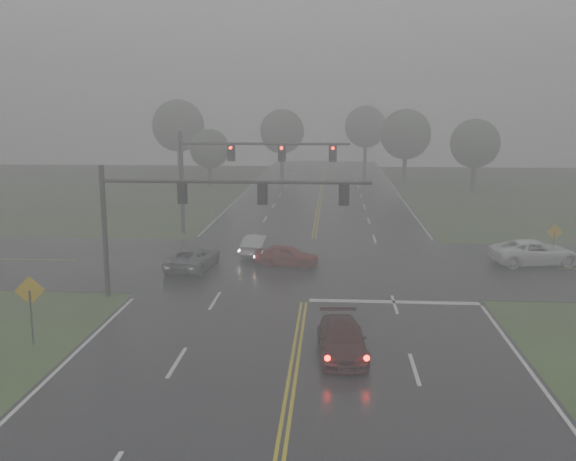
# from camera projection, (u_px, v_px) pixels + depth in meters

# --- Properties ---
(ground) EXTENTS (180.00, 180.00, 0.00)m
(ground) POSITION_uv_depth(u_px,v_px,m) (281.00, 449.00, 18.34)
(ground) COLOR #2D431D
(ground) RESTS_ON ground
(main_road) EXTENTS (18.00, 160.00, 0.02)m
(main_road) POSITION_uv_depth(u_px,v_px,m) (308.00, 273.00, 37.93)
(main_road) COLOR black
(main_road) RESTS_ON ground
(cross_street) EXTENTS (120.00, 14.00, 0.02)m
(cross_street) POSITION_uv_depth(u_px,v_px,m) (310.00, 265.00, 39.89)
(cross_street) COLOR black
(cross_street) RESTS_ON ground
(stop_bar) EXTENTS (8.50, 0.50, 0.01)m
(stop_bar) POSITION_uv_depth(u_px,v_px,m) (394.00, 302.00, 32.14)
(stop_bar) COLOR silver
(stop_bar) RESTS_ON ground
(sedan_maroon) EXTENTS (2.16, 4.61, 1.30)m
(sedan_maroon) POSITION_uv_depth(u_px,v_px,m) (342.00, 356.00, 25.25)
(sedan_maroon) COLOR black
(sedan_maroon) RESTS_ON ground
(sedan_red) EXTENTS (4.16, 2.22, 1.35)m
(sedan_red) POSITION_uv_depth(u_px,v_px,m) (287.00, 266.00, 39.44)
(sedan_red) COLOR maroon
(sedan_red) RESTS_ON ground
(sedan_silver) EXTENTS (1.89, 4.31, 1.38)m
(sedan_silver) POSITION_uv_depth(u_px,v_px,m) (258.00, 255.00, 42.51)
(sedan_silver) COLOR #A3A5AB
(sedan_silver) RESTS_ON ground
(car_grey) EXTENTS (2.86, 5.16, 1.37)m
(car_grey) POSITION_uv_depth(u_px,v_px,m) (193.00, 269.00, 38.78)
(car_grey) COLOR #53545A
(car_grey) RESTS_ON ground
(pickup_white) EXTENTS (5.83, 3.40, 1.52)m
(pickup_white) POSITION_uv_depth(u_px,v_px,m) (534.00, 265.00, 39.90)
(pickup_white) COLOR white
(pickup_white) RESTS_ON ground
(signal_gantry_near) EXTENTS (13.61, 0.30, 6.80)m
(signal_gantry_near) POSITION_uv_depth(u_px,v_px,m) (187.00, 205.00, 32.08)
(signal_gantry_near) COLOR black
(signal_gantry_near) RESTS_ON ground
(signal_gantry_far) EXTENTS (12.97, 0.40, 7.86)m
(signal_gantry_far) POSITION_uv_depth(u_px,v_px,m) (232.00, 163.00, 48.60)
(signal_gantry_far) COLOR black
(signal_gantry_far) RESTS_ON ground
(sign_diamond_west) EXTENTS (1.18, 0.34, 2.90)m
(sign_diamond_west) POSITION_uv_depth(u_px,v_px,m) (30.00, 299.00, 26.11)
(sign_diamond_west) COLOR black
(sign_diamond_west) RESTS_ON ground
(sign_diamond_east) EXTENTS (1.03, 0.15, 2.48)m
(sign_diamond_east) POSITION_uv_depth(u_px,v_px,m) (554.00, 237.00, 40.06)
(sign_diamond_east) COLOR black
(sign_diamond_east) RESTS_ON ground
(tree_nw_a) EXTENTS (4.82, 4.82, 7.08)m
(tree_nw_a) POSITION_uv_depth(u_px,v_px,m) (210.00, 149.00, 78.21)
(tree_nw_a) COLOR #382F24
(tree_nw_a) RESTS_ON ground
(tree_ne_a) EXTENTS (6.46, 6.46, 9.48)m
(tree_ne_a) POSITION_uv_depth(u_px,v_px,m) (406.00, 134.00, 82.11)
(tree_ne_a) COLOR #382F24
(tree_ne_a) RESTS_ON ground
(tree_n_mid) EXTENTS (6.42, 6.42, 9.42)m
(tree_n_mid) POSITION_uv_depth(u_px,v_px,m) (282.00, 131.00, 93.04)
(tree_n_mid) COLOR #382F24
(tree_n_mid) RESTS_ON ground
(tree_e_near) EXTENTS (5.70, 5.70, 8.38)m
(tree_e_near) POSITION_uv_depth(u_px,v_px,m) (475.00, 144.00, 74.23)
(tree_e_near) COLOR #382F24
(tree_e_near) RESTS_ON ground
(tree_nw_b) EXTENTS (7.33, 7.33, 10.77)m
(tree_nw_b) POSITION_uv_depth(u_px,v_px,m) (178.00, 126.00, 90.30)
(tree_nw_b) COLOR #382F24
(tree_nw_b) RESTS_ON ground
(tree_n_far) EXTENTS (6.77, 6.77, 9.94)m
(tree_n_far) POSITION_uv_depth(u_px,v_px,m) (366.00, 127.00, 103.74)
(tree_n_far) COLOR #382F24
(tree_n_far) RESTS_ON ground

